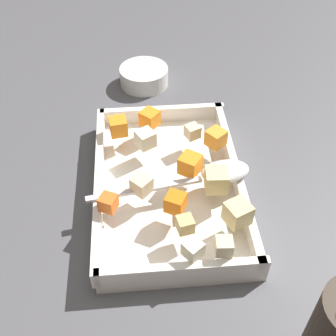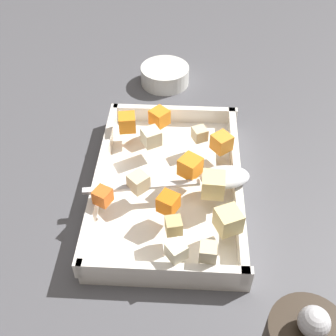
# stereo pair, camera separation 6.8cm
# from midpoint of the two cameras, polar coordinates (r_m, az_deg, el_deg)

# --- Properties ---
(ground_plane) EXTENTS (4.00, 4.00, 0.00)m
(ground_plane) POSITION_cam_midpoint_polar(r_m,az_deg,el_deg) (0.73, 3.07, -2.32)
(ground_plane) COLOR #4C4C51
(baking_dish) EXTENTS (0.35, 0.23, 0.04)m
(baking_dish) POSITION_cam_midpoint_polar(r_m,az_deg,el_deg) (0.71, 2.74, -2.53)
(baking_dish) COLOR white
(baking_dish) RESTS_ON ground_plane
(carrot_chunk_corner_nw) EXTENTS (0.04, 0.04, 0.03)m
(carrot_chunk_corner_nw) POSITION_cam_midpoint_polar(r_m,az_deg,el_deg) (0.72, 9.70, 3.20)
(carrot_chunk_corner_nw) COLOR orange
(carrot_chunk_corner_nw) RESTS_ON baking_dish
(carrot_chunk_far_left) EXTENTS (0.03, 0.03, 0.03)m
(carrot_chunk_far_left) POSITION_cam_midpoint_polar(r_m,az_deg,el_deg) (0.76, -2.82, 5.87)
(carrot_chunk_far_left) COLOR orange
(carrot_chunk_far_left) RESTS_ON baking_dish
(carrot_chunk_corner_sw) EXTENTS (0.03, 0.03, 0.02)m
(carrot_chunk_corner_sw) POSITION_cam_midpoint_polar(r_m,az_deg,el_deg) (0.64, -5.55, -3.85)
(carrot_chunk_corner_sw) COLOR orange
(carrot_chunk_corner_sw) RESTS_ON baking_dish
(carrot_chunk_heap_side) EXTENTS (0.04, 0.04, 0.03)m
(carrot_chunk_heap_side) POSITION_cam_midpoint_polar(r_m,az_deg,el_deg) (0.77, 1.42, 6.56)
(carrot_chunk_heap_side) COLOR orange
(carrot_chunk_heap_side) RESTS_ON baking_dish
(carrot_chunk_corner_ne) EXTENTS (0.04, 0.04, 0.03)m
(carrot_chunk_corner_ne) POSITION_cam_midpoint_polar(r_m,az_deg,el_deg) (0.68, 5.80, 0.08)
(carrot_chunk_corner_ne) COLOR orange
(carrot_chunk_corner_ne) RESTS_ON baking_dish
(carrot_chunk_center) EXTENTS (0.04, 0.04, 0.03)m
(carrot_chunk_center) POSITION_cam_midpoint_polar(r_m,az_deg,el_deg) (0.62, 3.59, -4.74)
(carrot_chunk_center) COLOR orange
(carrot_chunk_center) RESTS_ON baking_dish
(potato_chunk_near_spoon) EXTENTS (0.04, 0.04, 0.03)m
(potato_chunk_near_spoon) POSITION_cam_midpoint_polar(r_m,az_deg,el_deg) (0.73, 0.45, 3.96)
(potato_chunk_near_spoon) COLOR beige
(potato_chunk_near_spoon) RESTS_ON baking_dish
(potato_chunk_under_handle) EXTENTS (0.04, 0.04, 0.03)m
(potato_chunk_under_handle) POSITION_cam_midpoint_polar(r_m,az_deg,el_deg) (0.61, 11.08, -6.91)
(potato_chunk_under_handle) COLOR #E0CC89
(potato_chunk_under_handle) RESTS_ON baking_dish
(potato_chunk_corner_se) EXTENTS (0.03, 0.03, 0.02)m
(potato_chunk_corner_se) POSITION_cam_midpoint_polar(r_m,az_deg,el_deg) (0.60, 4.00, -7.71)
(potato_chunk_corner_se) COLOR tan
(potato_chunk_corner_se) RESTS_ON baking_dish
(potato_chunk_front_center) EXTENTS (0.03, 0.03, 0.02)m
(potato_chunk_front_center) POSITION_cam_midpoint_polar(r_m,az_deg,el_deg) (0.74, 6.78, 4.34)
(potato_chunk_front_center) COLOR beige
(potato_chunk_front_center) RESTS_ON baking_dish
(potato_chunk_near_left) EXTENTS (0.03, 0.03, 0.02)m
(potato_chunk_near_left) POSITION_cam_midpoint_polar(r_m,az_deg,el_deg) (0.58, 4.53, -10.97)
(potato_chunk_near_left) COLOR beige
(potato_chunk_near_left) RESTS_ON baking_dish
(potato_chunk_far_right) EXTENTS (0.04, 0.04, 0.03)m
(potato_chunk_far_right) POSITION_cam_midpoint_polar(r_m,az_deg,el_deg) (0.65, -0.93, -2.01)
(potato_chunk_far_right) COLOR beige
(potato_chunk_far_right) RESTS_ON baking_dish
(potato_chunk_mid_right) EXTENTS (0.04, 0.04, 0.03)m
(potato_chunk_mid_right) POSITION_cam_midpoint_polar(r_m,az_deg,el_deg) (0.65, 8.93, -2.32)
(potato_chunk_mid_right) COLOR #E0CC89
(potato_chunk_mid_right) RESTS_ON baking_dish
(potato_chunk_near_right) EXTENTS (0.02, 0.02, 0.02)m
(potato_chunk_near_right) POSITION_cam_midpoint_polar(r_m,az_deg,el_deg) (0.58, 8.68, -10.97)
(potato_chunk_near_right) COLOR beige
(potato_chunk_near_right) RESTS_ON baking_dish
(serving_spoon) EXTENTS (0.07, 0.26, 0.02)m
(serving_spoon) POSITION_cam_midpoint_polar(r_m,az_deg,el_deg) (0.67, 9.15, -1.43)
(serving_spoon) COLOR silver
(serving_spoon) RESTS_ON baking_dish
(small_prep_bowl) EXTENTS (0.10, 0.10, 0.04)m
(small_prep_bowl) POSITION_cam_midpoint_polar(r_m,az_deg,el_deg) (0.95, 1.67, 11.97)
(small_prep_bowl) COLOR silver
(small_prep_bowl) RESTS_ON ground_plane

